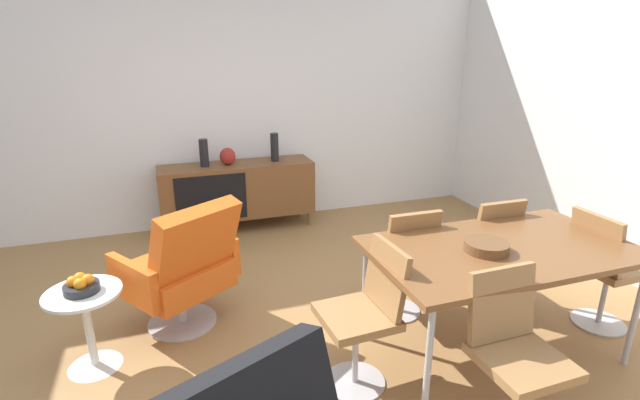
# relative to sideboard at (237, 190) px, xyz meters

# --- Properties ---
(ground_plane) EXTENTS (8.32, 8.32, 0.00)m
(ground_plane) POSITION_rel_sideboard_xyz_m (-0.26, -2.30, -0.44)
(ground_plane) COLOR #9E7242
(wall_back) EXTENTS (6.80, 0.12, 2.80)m
(wall_back) POSITION_rel_sideboard_xyz_m (-0.26, 0.30, 0.96)
(wall_back) COLOR white
(wall_back) RESTS_ON ground_plane
(sideboard) EXTENTS (1.60, 0.45, 0.72)m
(sideboard) POSITION_rel_sideboard_xyz_m (0.00, 0.00, 0.00)
(sideboard) COLOR brown
(sideboard) RESTS_ON ground_plane
(vase_cobalt) EXTENTS (0.09, 0.09, 0.30)m
(vase_cobalt) POSITION_rel_sideboard_xyz_m (0.42, 0.00, 0.43)
(vase_cobalt) COLOR black
(vase_cobalt) RESTS_ON sideboard
(vase_sculptural_dark) EXTENTS (0.09, 0.09, 0.28)m
(vase_sculptural_dark) POSITION_rel_sideboard_xyz_m (-0.32, 0.00, 0.42)
(vase_sculptural_dark) COLOR black
(vase_sculptural_dark) RESTS_ON sideboard
(vase_ceramic_small) EXTENTS (0.16, 0.16, 0.18)m
(vase_ceramic_small) POSITION_rel_sideboard_xyz_m (-0.08, 0.00, 0.37)
(vase_ceramic_small) COLOR maroon
(vase_ceramic_small) RESTS_ON sideboard
(dining_table) EXTENTS (1.60, 0.90, 0.74)m
(dining_table) POSITION_rel_sideboard_xyz_m (1.18, -2.68, 0.26)
(dining_table) COLOR brown
(dining_table) RESTS_ON ground_plane
(wooden_bowl_on_table) EXTENTS (0.26, 0.26, 0.06)m
(wooden_bowl_on_table) POSITION_rel_sideboard_xyz_m (1.04, -2.70, 0.33)
(wooden_bowl_on_table) COLOR brown
(wooden_bowl_on_table) RESTS_ON dining_table
(dining_chair_near_window) EXTENTS (0.44, 0.42, 0.86)m
(dining_chair_near_window) POSITION_rel_sideboard_xyz_m (0.29, -2.68, 0.03)
(dining_chair_near_window) COLOR #9E7042
(dining_chair_near_window) RESTS_ON ground_plane
(dining_chair_far_end) EXTENTS (0.43, 0.40, 0.86)m
(dining_chair_far_end) POSITION_rel_sideboard_xyz_m (2.06, -2.68, 0.03)
(dining_chair_far_end) COLOR #9E7042
(dining_chair_far_end) RESTS_ON ground_plane
(dining_chair_back_left) EXTENTS (0.41, 0.43, 0.86)m
(dining_chair_back_left) POSITION_rel_sideboard_xyz_m (0.82, -2.12, 0.03)
(dining_chair_back_left) COLOR #9E7042
(dining_chair_back_left) RESTS_ON ground_plane
(dining_chair_back_right) EXTENTS (0.40, 0.43, 0.86)m
(dining_chair_back_right) POSITION_rel_sideboard_xyz_m (1.52, -2.12, 0.03)
(dining_chair_back_right) COLOR #9E7042
(dining_chair_back_right) RESTS_ON ground_plane
(dining_chair_front_left) EXTENTS (0.40, 0.43, 0.86)m
(dining_chair_front_left) POSITION_rel_sideboard_xyz_m (0.82, -3.24, 0.03)
(dining_chair_front_left) COLOR #9E7042
(dining_chair_front_left) RESTS_ON ground_plane
(lounge_chair_red) EXTENTS (0.89, 0.88, 0.95)m
(lounge_chair_red) POSITION_rel_sideboard_xyz_m (-0.66, -1.75, 0.03)
(lounge_chair_red) COLOR #D85919
(lounge_chair_red) RESTS_ON ground_plane
(side_table_round) EXTENTS (0.44, 0.44, 0.52)m
(side_table_round) POSITION_rel_sideboard_xyz_m (-1.24, -2.01, -0.12)
(side_table_round) COLOR white
(side_table_round) RESTS_ON ground_plane
(fruit_bowl) EXTENTS (0.20, 0.20, 0.11)m
(fruit_bowl) POSITION_rel_sideboard_xyz_m (-1.24, -2.01, 0.12)
(fruit_bowl) COLOR #262628
(fruit_bowl) RESTS_ON side_table_round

